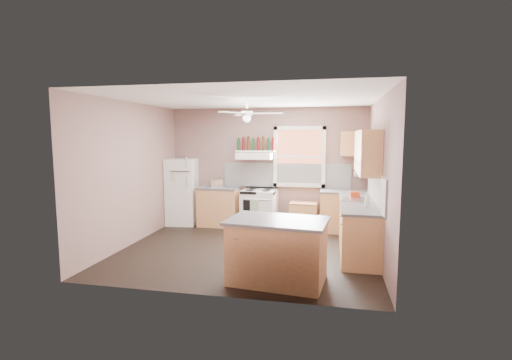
% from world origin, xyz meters
% --- Properties ---
extents(floor, '(4.50, 4.50, 0.00)m').
position_xyz_m(floor, '(0.00, 0.00, 0.00)').
color(floor, black).
rests_on(floor, ground).
extents(ceiling, '(4.50, 4.50, 0.00)m').
position_xyz_m(ceiling, '(0.00, 0.00, 2.70)').
color(ceiling, white).
rests_on(ceiling, ground).
extents(wall_back, '(4.50, 0.05, 2.70)m').
position_xyz_m(wall_back, '(0.00, 2.02, 1.35)').
color(wall_back, '#7E5F59').
rests_on(wall_back, ground).
extents(wall_right, '(0.05, 4.00, 2.70)m').
position_xyz_m(wall_right, '(2.27, 0.00, 1.35)').
color(wall_right, '#7E5F59').
rests_on(wall_right, ground).
extents(wall_left, '(0.05, 4.00, 2.70)m').
position_xyz_m(wall_left, '(-2.27, 0.00, 1.35)').
color(wall_left, '#7E5F59').
rests_on(wall_left, ground).
extents(backsplash_back, '(2.90, 0.03, 0.55)m').
position_xyz_m(backsplash_back, '(0.45, 1.99, 1.18)').
color(backsplash_back, white).
rests_on(backsplash_back, wall_back).
extents(backsplash_right, '(0.03, 2.60, 0.55)m').
position_xyz_m(backsplash_right, '(2.23, 0.30, 1.18)').
color(backsplash_right, white).
rests_on(backsplash_right, wall_right).
extents(window_view, '(1.00, 0.02, 1.20)m').
position_xyz_m(window_view, '(0.75, 1.98, 1.60)').
color(window_view, brown).
rests_on(window_view, wall_back).
extents(window_frame, '(1.16, 0.07, 1.36)m').
position_xyz_m(window_frame, '(0.75, 1.96, 1.60)').
color(window_frame, white).
rests_on(window_frame, wall_back).
extents(refrigerator, '(0.72, 0.71, 1.54)m').
position_xyz_m(refrigerator, '(-1.95, 1.66, 0.77)').
color(refrigerator, white).
rests_on(refrigerator, floor).
extents(base_cabinet_left, '(0.90, 0.60, 0.86)m').
position_xyz_m(base_cabinet_left, '(-1.06, 1.70, 0.43)').
color(base_cabinet_left, '#B4774B').
rests_on(base_cabinet_left, floor).
extents(counter_left, '(0.92, 0.62, 0.04)m').
position_xyz_m(counter_left, '(-1.06, 1.70, 0.88)').
color(counter_left, '#4D4D50').
rests_on(counter_left, base_cabinet_left).
extents(toaster, '(0.32, 0.26, 0.18)m').
position_xyz_m(toaster, '(-1.12, 1.73, 0.99)').
color(toaster, silver).
rests_on(toaster, counter_left).
extents(stove, '(0.80, 0.68, 0.86)m').
position_xyz_m(stove, '(-0.11, 1.70, 0.43)').
color(stove, white).
rests_on(stove, floor).
extents(range_hood, '(0.78, 0.50, 0.14)m').
position_xyz_m(range_hood, '(-0.23, 1.75, 1.62)').
color(range_hood, white).
rests_on(range_hood, wall_back).
extents(bottle_shelf, '(0.90, 0.26, 0.03)m').
position_xyz_m(bottle_shelf, '(-0.23, 1.87, 1.72)').
color(bottle_shelf, white).
rests_on(bottle_shelf, range_hood).
extents(cart, '(0.62, 0.43, 0.60)m').
position_xyz_m(cart, '(0.88, 1.75, 0.30)').
color(cart, '#B4774B').
rests_on(cart, floor).
extents(base_cabinet_corner, '(1.00, 0.60, 0.86)m').
position_xyz_m(base_cabinet_corner, '(1.75, 1.70, 0.43)').
color(base_cabinet_corner, '#B4774B').
rests_on(base_cabinet_corner, floor).
extents(base_cabinet_right, '(0.60, 2.20, 0.86)m').
position_xyz_m(base_cabinet_right, '(1.95, 0.30, 0.43)').
color(base_cabinet_right, '#B4774B').
rests_on(base_cabinet_right, floor).
extents(counter_corner, '(1.02, 0.62, 0.04)m').
position_xyz_m(counter_corner, '(1.75, 1.70, 0.88)').
color(counter_corner, '#4D4D50').
rests_on(counter_corner, base_cabinet_corner).
extents(counter_right, '(0.62, 2.22, 0.04)m').
position_xyz_m(counter_right, '(1.94, 0.30, 0.88)').
color(counter_right, '#4D4D50').
rests_on(counter_right, base_cabinet_right).
extents(sink, '(0.55, 0.45, 0.03)m').
position_xyz_m(sink, '(1.94, 0.50, 0.90)').
color(sink, silver).
rests_on(sink, counter_right).
extents(faucet, '(0.03, 0.03, 0.14)m').
position_xyz_m(faucet, '(2.10, 0.50, 0.97)').
color(faucet, silver).
rests_on(faucet, sink).
extents(upper_cabinet_right, '(0.33, 1.80, 0.76)m').
position_xyz_m(upper_cabinet_right, '(2.08, 0.50, 1.78)').
color(upper_cabinet_right, '#B4774B').
rests_on(upper_cabinet_right, wall_right).
extents(upper_cabinet_corner, '(0.60, 0.33, 0.52)m').
position_xyz_m(upper_cabinet_corner, '(1.95, 1.83, 1.90)').
color(upper_cabinet_corner, '#B4774B').
rests_on(upper_cabinet_corner, wall_back).
extents(paper_towel, '(0.26, 0.12, 0.12)m').
position_xyz_m(paper_towel, '(2.07, 1.86, 1.25)').
color(paper_towel, white).
rests_on(paper_towel, wall_back).
extents(island, '(1.37, 0.95, 0.86)m').
position_xyz_m(island, '(0.75, -1.35, 0.43)').
color(island, '#B4774B').
rests_on(island, floor).
extents(island_top, '(1.46, 1.03, 0.04)m').
position_xyz_m(island_top, '(0.75, -1.35, 0.88)').
color(island_top, '#4D4D50').
rests_on(island_top, island).
extents(ceiling_fan_hub, '(0.20, 0.20, 0.08)m').
position_xyz_m(ceiling_fan_hub, '(0.00, 0.00, 2.45)').
color(ceiling_fan_hub, white).
rests_on(ceiling_fan_hub, ceiling).
extents(soap_bottle, '(0.11, 0.11, 0.25)m').
position_xyz_m(soap_bottle, '(2.05, -0.21, 1.03)').
color(soap_bottle, silver).
rests_on(soap_bottle, counter_right).
extents(red_caddy, '(0.19, 0.14, 0.10)m').
position_xyz_m(red_caddy, '(1.92, 0.88, 0.95)').
color(red_caddy, '#BB3010').
rests_on(red_caddy, counter_right).
extents(wine_bottles, '(0.86, 0.06, 0.31)m').
position_xyz_m(wine_bottles, '(-0.23, 1.87, 1.88)').
color(wine_bottles, '#143819').
rests_on(wine_bottles, bottle_shelf).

